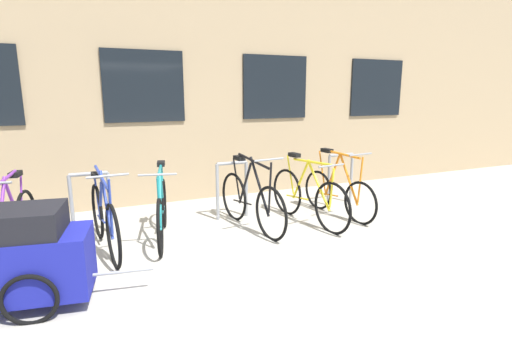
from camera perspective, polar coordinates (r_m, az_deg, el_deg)
ground_plane at (r=4.21m, az=-7.48°, el=-14.64°), size 42.00×42.00×0.00m
storefront_building at (r=9.53m, az=-18.65°, el=18.31°), size 28.00×5.23×6.02m
bike_rack at (r=5.78m, az=-12.79°, el=-1.83°), size 6.52×0.05×0.89m
bicycle_black at (r=5.61m, az=-0.74°, el=-3.26°), size 0.44×1.75×1.09m
bicycle_orange at (r=6.34m, az=11.73°, el=-1.93°), size 0.44×1.60×1.06m
bicycle_purple at (r=5.20m, az=-31.74°, el=-6.32°), size 0.48×1.77×1.07m
bicycle_blue at (r=5.17m, az=-21.01°, el=-5.48°), size 0.44×1.81×1.05m
bicycle_teal at (r=5.36m, az=-13.41°, el=-4.46°), size 0.56×1.76×1.00m
bicycle_yellow at (r=5.91m, az=7.47°, el=-2.57°), size 0.44×1.80×1.02m
bike_trailer at (r=4.10m, az=-29.33°, el=-9.60°), size 1.48×0.77×0.94m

